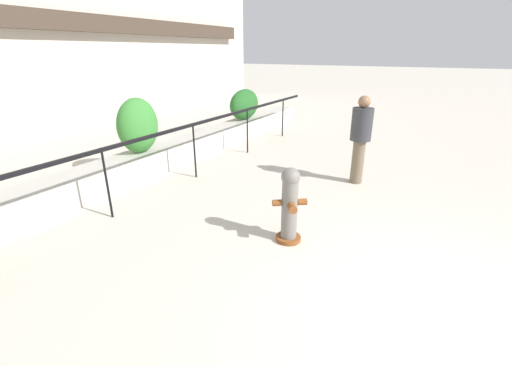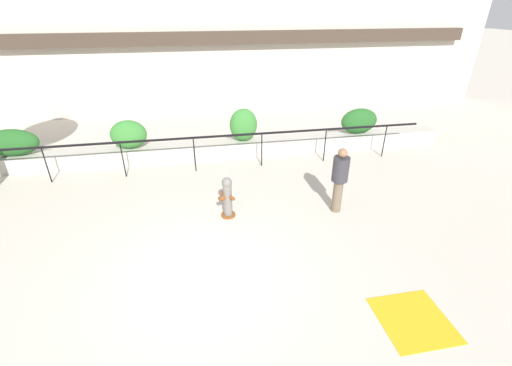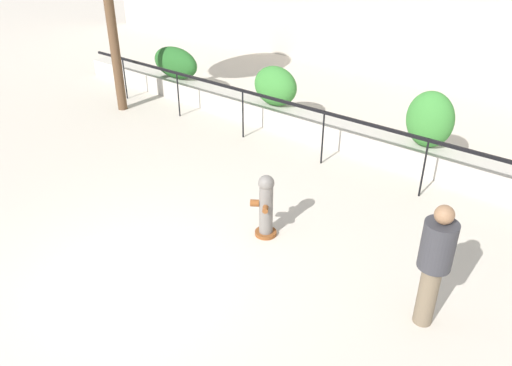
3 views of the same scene
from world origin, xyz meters
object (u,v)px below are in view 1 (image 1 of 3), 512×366
Objects in this scene: hedge_bush_2 at (138,126)px; hedge_bush_3 at (244,104)px; pedestrian at (361,135)px; fire_hydrant at (290,205)px.

hedge_bush_2 is 4.25m from hedge_bush_3.
hedge_bush_3 is 0.78× the size of pedestrian.
fire_hydrant is 0.62× the size of pedestrian.
hedge_bush_3 is 1.26× the size of fire_hydrant.
fire_hydrant is 2.81m from pedestrian.
fire_hydrant is at bearing 174.82° from pedestrian.
hedge_bush_2 is at bearing 113.24° from pedestrian.
pedestrian is at bearing -120.92° from hedge_bush_3.
hedge_bush_3 is at bearing 36.50° from fire_hydrant.
pedestrian is (2.77, -0.25, 0.44)m from fire_hydrant.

